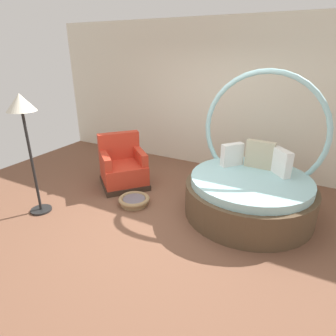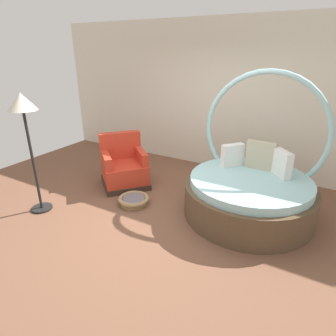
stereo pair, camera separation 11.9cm
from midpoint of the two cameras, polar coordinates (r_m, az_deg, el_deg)
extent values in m
cube|color=brown|center=(4.38, -1.95, -10.30)|extent=(8.00, 8.00, 0.02)
cube|color=silver|center=(6.01, 10.13, 13.67)|extent=(8.00, 0.12, 2.95)
cylinder|color=brown|center=(4.56, 14.98, -5.96)|extent=(1.93, 1.93, 0.49)
cylinder|color=#9ED1D6|center=(4.43, 15.37, -2.47)|extent=(1.77, 1.77, 0.12)
torus|color=#9ED1D6|center=(4.72, 17.70, 6.71)|extent=(1.91, 0.08, 1.91)
cube|color=white|center=(4.57, 20.87, 1.11)|extent=(0.35, 0.37, 0.39)
cube|color=#BCB293|center=(4.73, 17.14, 2.58)|extent=(0.44, 0.13, 0.43)
cube|color=white|center=(4.72, 11.94, 2.61)|extent=(0.32, 0.36, 0.36)
cube|color=#38281E|center=(5.45, -9.28, -2.93)|extent=(1.13, 1.13, 0.10)
cube|color=red|center=(5.36, -9.42, -0.80)|extent=(1.07, 1.07, 0.34)
cube|color=red|center=(5.50, -10.38, 4.42)|extent=(0.62, 0.68, 0.50)
cube|color=red|center=(5.21, -13.05, 1.54)|extent=(0.60, 0.54, 0.22)
cube|color=red|center=(5.32, -6.25, 2.45)|extent=(0.60, 0.54, 0.22)
cylinder|color=#9E7F56|center=(4.79, -7.46, -6.86)|extent=(0.44, 0.44, 0.06)
torus|color=#9E7F56|center=(4.76, -7.50, -6.18)|extent=(0.51, 0.51, 0.07)
cylinder|color=slate|center=(4.76, -7.49, -6.29)|extent=(0.36, 0.36, 0.05)
cylinder|color=black|center=(5.03, -24.54, -7.58)|extent=(0.32, 0.32, 0.03)
cylinder|color=black|center=(4.71, -26.07, 0.82)|extent=(0.04, 0.04, 1.55)
cone|color=silver|center=(4.49, -28.03, 11.47)|extent=(0.40, 0.40, 0.24)
camera|label=1|loc=(0.06, -90.72, -0.30)|focal=30.62mm
camera|label=2|loc=(0.06, 89.28, 0.30)|focal=30.62mm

